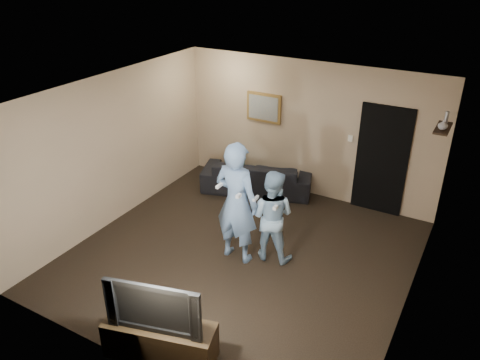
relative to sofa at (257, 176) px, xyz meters
The scene contains 19 objects.
ground 2.27m from the sofa, 68.51° to the right, with size 5.00×5.00×0.00m, color black.
ceiling 3.21m from the sofa, 68.51° to the right, with size 5.00×5.00×0.04m, color silver.
wall_back 1.35m from the sofa, 26.55° to the left, with size 5.00×0.04×2.60m, color tan.
wall_front 4.77m from the sofa, 79.84° to the right, with size 5.00×0.04×2.60m, color tan.
wall_left 2.86m from the sofa, 128.77° to the right, with size 0.04×5.00×2.60m, color tan.
wall_right 4.05m from the sofa, 32.16° to the right, with size 0.04×5.00×2.60m, color tan.
sofa is the anchor object (origin of this frame).
throw_pillow 0.54m from the sofa, behind, with size 0.39×0.12×0.39m, color #194D41.
painting_frame 1.35m from the sofa, 101.35° to the left, with size 0.72×0.05×0.57m, color olive.
painting_canvas 1.34m from the sofa, 102.18° to the left, with size 0.62×0.01×0.47m, color slate.
doorway 2.40m from the sofa, ahead, with size 0.90×0.06×2.00m, color black.
light_switch 1.98m from the sofa, 13.00° to the left, with size 0.08×0.02×0.12m, color silver.
wall_shelf 3.64m from the sofa, ahead, with size 0.20×0.60×0.03m, color black.
shelf_vase 3.69m from the sofa, ahead, with size 0.14×0.14×0.15m, color #B4B4B9.
shelf_figurine 3.67m from the sofa, ahead, with size 0.06×0.06×0.18m, color silver.
tv_console 4.45m from the sofa, 77.16° to the right, with size 1.32×0.42×0.47m, color black.
television 4.48m from the sofa, 77.16° to the right, with size 1.13×0.15×0.65m, color black.
wii_player_left 2.38m from the sofa, 70.37° to the right, with size 0.73×0.54×1.94m.
wii_player_right 2.29m from the sofa, 57.03° to the right, with size 0.77×0.63×1.48m.
Camera 1 is at (2.98, -5.33, 4.38)m, focal length 35.00 mm.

